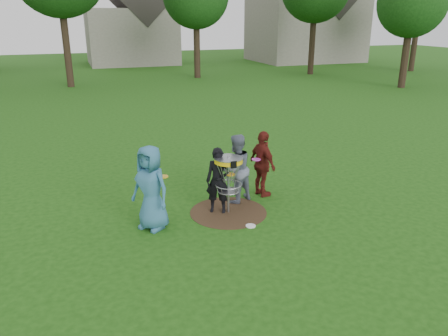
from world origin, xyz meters
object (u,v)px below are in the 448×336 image
object	(u,v)px
player_black	(218,181)
disc_golf_basket	(228,171)
player_blue	(151,188)
player_grey	(236,169)
player_maroon	(263,164)

from	to	relation	value
player_black	disc_golf_basket	bearing A→B (deg)	-3.63
player_blue	disc_golf_basket	size ratio (longest dim) A/B	1.34
player_grey	disc_golf_basket	size ratio (longest dim) A/B	1.23
disc_golf_basket	player_blue	bearing A→B (deg)	-174.54
player_black	disc_golf_basket	world-z (taller)	player_black
player_blue	player_maroon	xyz separation A→B (m)	(2.97, 0.85, -0.08)
player_blue	disc_golf_basket	bearing A→B (deg)	56.42
player_maroon	disc_golf_basket	distance (m)	1.36
player_maroon	disc_golf_basket	size ratio (longest dim) A/B	1.22
player_blue	disc_golf_basket	world-z (taller)	player_blue
player_black	disc_golf_basket	xyz separation A→B (m)	(0.21, -0.12, 0.25)
player_black	player_maroon	size ratio (longest dim) A/B	0.92
player_blue	player_grey	bearing A→B (deg)	69.34
player_blue	player_grey	world-z (taller)	player_blue
player_black	disc_golf_basket	size ratio (longest dim) A/B	1.12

